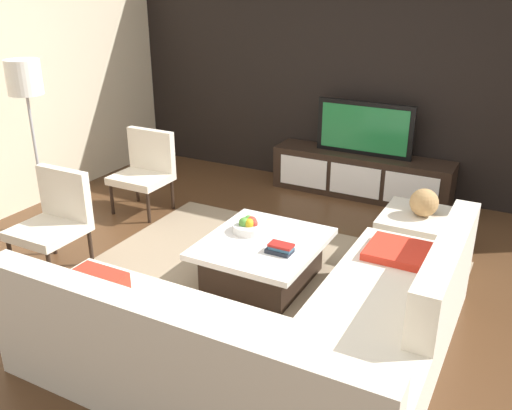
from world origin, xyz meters
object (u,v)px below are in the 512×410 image
at_px(ottoman, 420,236).
at_px(decorative_ball, 424,203).
at_px(fruit_bowl, 249,226).
at_px(book_stack, 280,249).
at_px(television, 365,129).
at_px(floor_lamp, 26,89).
at_px(accent_chair_far, 146,166).
at_px(accent_chair_near, 55,215).
at_px(sectional_couch, 280,335).
at_px(coffee_table, 263,260).
at_px(media_console, 361,175).

xyz_separation_m(ottoman, decorative_ball, (-0.00, 0.00, 0.33)).
relative_size(fruit_bowl, book_stack, 1.33).
distance_m(television, ottoman, 1.65).
xyz_separation_m(floor_lamp, accent_chair_far, (0.59, 0.91, -0.93)).
bearing_deg(ottoman, accent_chair_near, -148.68).
relative_size(floor_lamp, ottoman, 2.42).
bearing_deg(sectional_couch, ottoman, 78.38).
xyz_separation_m(ottoman, fruit_bowl, (-1.24, -0.99, 0.23)).
xyz_separation_m(television, book_stack, (0.12, -2.42, -0.39)).
relative_size(sectional_couch, floor_lamp, 1.50).
xyz_separation_m(television, ottoman, (0.96, -1.21, -0.60)).
bearing_deg(television, accent_chair_near, -122.03).
bearing_deg(sectional_couch, fruit_bowl, 126.86).
bearing_deg(fruit_bowl, sectional_couch, -53.14).
distance_m(fruit_bowl, accent_chair_far, 1.81).
height_order(coffee_table, ottoman, ottoman).
distance_m(floor_lamp, fruit_bowl, 2.47).
bearing_deg(book_stack, floor_lamp, 179.27).
bearing_deg(accent_chair_near, book_stack, 20.00).
xyz_separation_m(sectional_couch, ottoman, (0.43, 2.07, -0.09)).
xyz_separation_m(media_console, accent_chair_far, (-1.94, -1.48, 0.24)).
height_order(television, decorative_ball, television).
bearing_deg(coffee_table, television, 87.51).
xyz_separation_m(floor_lamp, fruit_bowl, (2.25, 0.19, -0.99)).
xyz_separation_m(floor_lamp, ottoman, (3.49, 1.18, -1.23)).
distance_m(television, accent_chair_far, 2.46).
relative_size(television, ottoman, 1.58).
bearing_deg(coffee_table, ottoman, 45.91).
relative_size(sectional_couch, ottoman, 3.62).
bearing_deg(decorative_ball, coffee_table, -134.09).
xyz_separation_m(accent_chair_near, ottoman, (2.76, 1.68, -0.29)).
bearing_deg(ottoman, media_console, 128.38).
bearing_deg(coffee_table, media_console, 87.51).
bearing_deg(ottoman, floor_lamp, -161.29).
height_order(television, floor_lamp, floor_lamp).
xyz_separation_m(media_console, accent_chair_near, (-1.81, -2.89, 0.24)).
relative_size(ottoman, accent_chair_far, 0.80).
bearing_deg(media_console, accent_chair_far, -142.67).
height_order(fruit_bowl, decorative_ball, decorative_ball).
distance_m(floor_lamp, accent_chair_far, 1.43).
bearing_deg(sectional_couch, television, 99.18).
relative_size(coffee_table, ottoman, 1.49).
bearing_deg(coffee_table, decorative_ball, 45.91).
relative_size(television, coffee_table, 1.06).
relative_size(coffee_table, book_stack, 4.94).
bearing_deg(coffee_table, fruit_bowl, 151.10).
distance_m(fruit_bowl, book_stack, 0.46).
distance_m(floor_lamp, ottoman, 3.88).
bearing_deg(book_stack, decorative_ball, 55.48).
bearing_deg(accent_chair_far, decorative_ball, 7.07).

